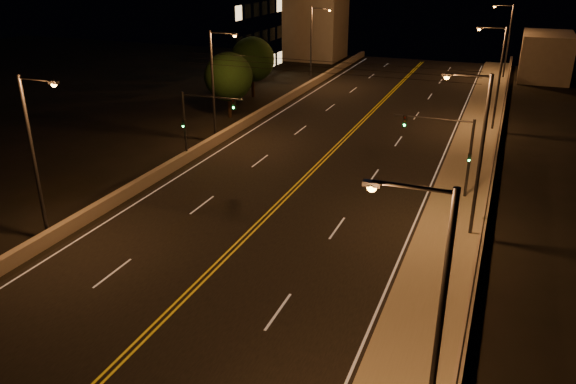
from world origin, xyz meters
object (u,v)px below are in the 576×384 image
at_px(streetlight_0, 431,313).
at_px(streetlight_3, 507,37).
at_px(tree_1, 252,59).
at_px(streetlight_4, 36,150).
at_px(traffic_signal_left, 196,118).
at_px(streetlight_6, 313,41).
at_px(streetlight_2, 497,73).
at_px(tree_0, 229,77).
at_px(streetlight_1, 476,147).
at_px(traffic_signal_right, 453,147).
at_px(streetlight_5, 215,79).

bearing_deg(streetlight_0, streetlight_3, 90.00).
bearing_deg(tree_1, streetlight_3, 39.18).
xyz_separation_m(streetlight_4, traffic_signal_left, (1.20, 14.26, -1.83)).
height_order(streetlight_3, streetlight_6, same).
xyz_separation_m(streetlight_2, tree_0, (-24.08, -4.31, -1.34)).
relative_size(streetlight_0, streetlight_1, 1.00).
distance_m(streetlight_2, streetlight_3, 25.38).
bearing_deg(traffic_signal_right, traffic_signal_left, 180.00).
height_order(traffic_signal_left, tree_1, tree_1).
distance_m(streetlight_2, streetlight_6, 25.01).
bearing_deg(streetlight_2, streetlight_5, -151.47).
bearing_deg(streetlight_0, streetlight_5, 128.59).
distance_m(streetlight_6, tree_1, 9.45).
bearing_deg(streetlight_0, traffic_signal_left, 133.28).
bearing_deg(tree_0, streetlight_5, -70.28).
relative_size(streetlight_2, tree_0, 1.46).
bearing_deg(streetlight_5, tree_0, 109.72).
bearing_deg(streetlight_6, streetlight_0, -67.35).
bearing_deg(streetlight_6, streetlight_2, -30.97).
bearing_deg(traffic_signal_right, streetlight_0, -85.74).
bearing_deg(streetlight_2, traffic_signal_right, -95.37).
bearing_deg(streetlight_4, streetlight_5, 90.00).
xyz_separation_m(streetlight_5, traffic_signal_right, (19.85, -5.38, -1.83)).
distance_m(streetlight_0, streetlight_4, 22.64).
distance_m(streetlight_0, streetlight_3, 63.92).
bearing_deg(tree_0, tree_1, 100.08).
distance_m(streetlight_6, traffic_signal_left, 29.99).
distance_m(streetlight_1, tree_1, 37.14).
xyz_separation_m(streetlight_0, traffic_signal_right, (-1.60, 21.50, -1.83)).
bearing_deg(streetlight_1, streetlight_5, 153.49).
distance_m(streetlight_4, traffic_signal_right, 24.51).
height_order(streetlight_5, traffic_signal_left, streetlight_5).
bearing_deg(tree_1, streetlight_1, -46.30).
bearing_deg(tree_1, traffic_signal_right, -41.82).
xyz_separation_m(streetlight_2, streetlight_3, (0.00, 25.38, 0.00)).
relative_size(streetlight_3, traffic_signal_right, 1.70).
xyz_separation_m(streetlight_1, streetlight_6, (-21.45, 35.23, 0.00)).
distance_m(streetlight_0, streetlight_2, 38.54).
relative_size(streetlight_5, tree_0, 1.46).
xyz_separation_m(streetlight_1, streetlight_5, (-21.45, 10.70, 0.00)).
relative_size(streetlight_3, tree_1, 1.39).
distance_m(streetlight_1, traffic_signal_right, 5.85).
bearing_deg(streetlight_0, tree_0, 125.13).
bearing_deg(streetlight_4, streetlight_3, 69.27).
height_order(streetlight_2, streetlight_5, same).
height_order(streetlight_1, tree_0, streetlight_1).
height_order(streetlight_0, streetlight_4, same).
height_order(streetlight_0, streetlight_2, same).
height_order(streetlight_2, traffic_signal_left, streetlight_2).
xyz_separation_m(streetlight_6, tree_0, (-2.63, -17.18, -1.34)).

